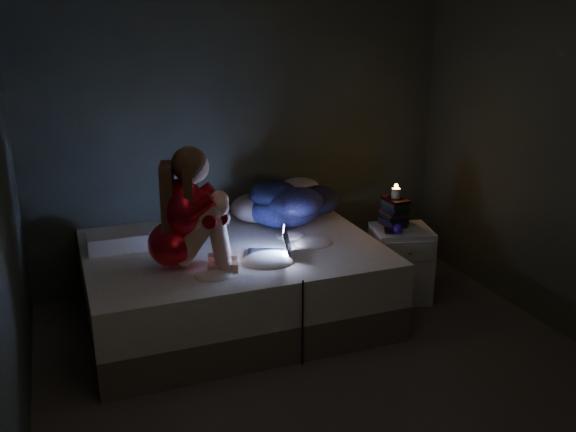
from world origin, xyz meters
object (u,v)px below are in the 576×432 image
bed (234,282)px  nightstand (400,263)px  laptop (268,241)px  phone (392,232)px  woman (172,210)px  candle (396,194)px

bed → nightstand: nightstand is taller
bed → laptop: bearing=-56.7°
bed → phone: phone is taller
bed → woman: 0.91m
candle → phone: bearing=-125.2°
woman → nightstand: size_ratio=1.41×
woman → phone: (1.71, 0.09, -0.40)m
candle → nightstand: bearing=-77.5°
woman → phone: woman is taller
candle → phone: (-0.10, -0.15, -0.26)m
laptop → phone: (1.05, 0.09, -0.09)m
bed → candle: size_ratio=26.51×
woman → laptop: 0.73m
laptop → nightstand: size_ratio=0.52×
bed → woman: size_ratio=2.52×
woman → nightstand: (1.84, 0.15, -0.70)m
nightstand → candle: 0.57m
bed → woman: (-0.48, -0.28, 0.71)m
bed → candle: 1.45m
laptop → nightstand: laptop is taller
nightstand → candle: (-0.02, 0.09, 0.56)m
laptop → phone: laptop is taller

